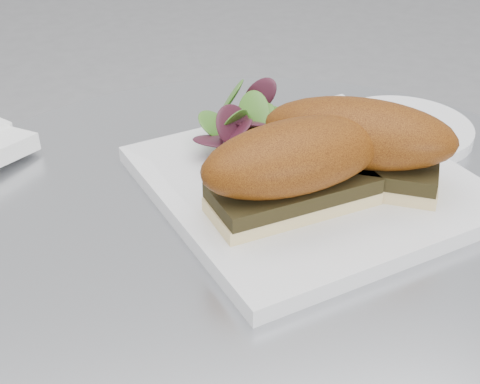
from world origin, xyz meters
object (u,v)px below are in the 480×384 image
Objects in this scene: plate at (308,183)px; sandwich_left at (295,166)px; saucer at (402,129)px; sandwich_right at (358,142)px.

sandwich_left reaches higher than plate.
saucer is at bearing 31.29° from plate.
sandwich_right is at bearing 10.29° from sandwich_left.
sandwich_left is 0.96× the size of sandwich_right.
plate is 0.08m from sandwich_left.
saucer is (0.10, 0.10, -0.05)m from sandwich_right.
sandwich_left reaches higher than saucer.
saucer is (0.17, 0.13, -0.05)m from sandwich_left.
plate is 1.48× the size of sandwich_right.
sandwich_right reaches higher than saucer.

